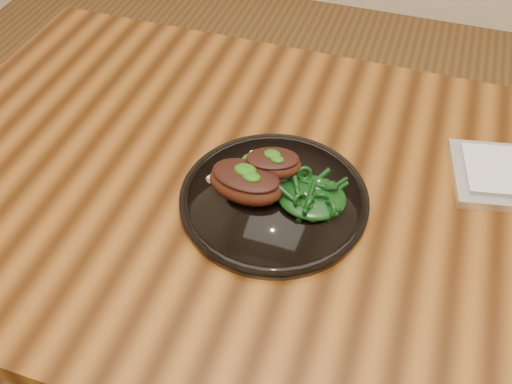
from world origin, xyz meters
TOP-DOWN VIEW (x-y plane):
  - desk at (0.00, 0.00)m, footprint 1.60×0.80m
  - plate at (-0.17, -0.03)m, footprint 0.29×0.29m
  - lamb_chop_front at (-0.21, -0.04)m, footprint 0.13×0.09m
  - lamb_chop_back at (-0.18, -0.00)m, footprint 0.10×0.08m
  - herb_smear at (-0.20, 0.03)m, footprint 0.08×0.05m
  - greens_heap at (-0.11, -0.03)m, footprint 0.11×0.10m

SIDE VIEW (x-z plane):
  - desk at x=0.00m, z-range 0.29..1.04m
  - plate at x=-0.17m, z-range 0.75..0.77m
  - herb_smear at x=-0.20m, z-range 0.77..0.77m
  - greens_heap at x=-0.11m, z-range 0.76..0.80m
  - lamb_chop_front at x=-0.21m, z-range 0.77..0.82m
  - lamb_chop_back at x=-0.18m, z-range 0.78..0.82m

